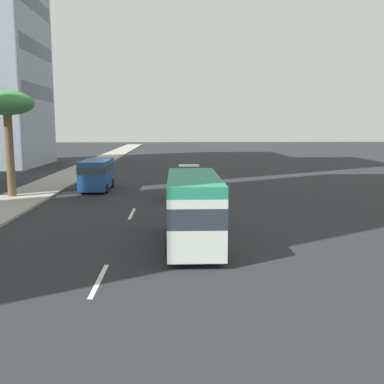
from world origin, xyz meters
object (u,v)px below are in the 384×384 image
(minibus_lead, at_px, (193,207))
(palm_tree, at_px, (7,107))
(car_second, at_px, (189,176))
(car_third, at_px, (188,188))
(van_fourth, at_px, (97,173))

(minibus_lead, relative_size, palm_tree, 0.95)
(car_second, bearing_deg, car_third, 177.87)
(minibus_lead, relative_size, car_second, 1.59)
(minibus_lead, bearing_deg, van_fourth, 22.89)
(van_fourth, bearing_deg, car_third, 55.23)
(car_third, bearing_deg, van_fourth, 55.23)
(minibus_lead, height_order, car_second, minibus_lead)
(car_second, distance_m, car_third, 7.13)
(car_second, height_order, car_third, car_second)
(car_third, distance_m, van_fourth, 8.47)
(van_fourth, bearing_deg, palm_tree, -54.76)
(car_third, bearing_deg, palm_tree, 84.60)
(minibus_lead, distance_m, car_second, 18.50)
(palm_tree, bearing_deg, car_second, -64.29)
(van_fourth, height_order, palm_tree, palm_tree)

